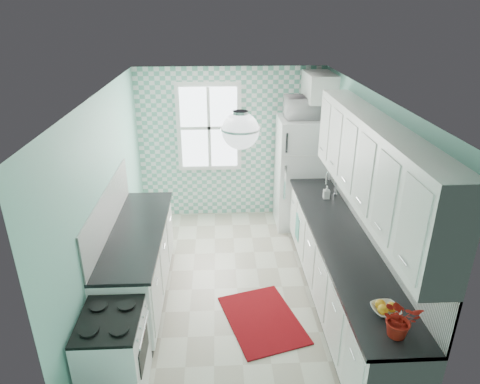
{
  "coord_description": "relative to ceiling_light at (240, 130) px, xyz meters",
  "views": [
    {
      "loc": [
        -0.2,
        -4.56,
        3.37
      ],
      "look_at": [
        0.05,
        0.25,
        1.25
      ],
      "focal_mm": 32.0,
      "sensor_mm": 36.0,
      "label": 1
    }
  ],
  "objects": [
    {
      "name": "floor",
      "position": [
        0.0,
        0.8,
        -2.33
      ],
      "size": [
        3.0,
        4.4,
        0.02
      ],
      "primitive_type": "cube",
      "color": "beige",
      "rests_on": "ground"
    },
    {
      "name": "ceiling",
      "position": [
        0.0,
        0.8,
        0.19
      ],
      "size": [
        3.0,
        4.4,
        0.02
      ],
      "primitive_type": "cube",
      "color": "white",
      "rests_on": "wall_back"
    },
    {
      "name": "wall_back",
      "position": [
        0.0,
        3.01,
        -1.07
      ],
      "size": [
        3.0,
        0.02,
        2.5
      ],
      "primitive_type": "cube",
      "color": "#7FC5B3",
      "rests_on": "floor"
    },
    {
      "name": "wall_front",
      "position": [
        0.0,
        -1.41,
        -1.07
      ],
      "size": [
        3.0,
        0.02,
        2.5
      ],
      "primitive_type": "cube",
      "color": "#7FC5B3",
      "rests_on": "floor"
    },
    {
      "name": "wall_left",
      "position": [
        -1.51,
        0.8,
        -1.07
      ],
      "size": [
        0.02,
        4.4,
        2.5
      ],
      "primitive_type": "cube",
      "color": "#7FC5B3",
      "rests_on": "floor"
    },
    {
      "name": "wall_right",
      "position": [
        1.51,
        0.8,
        -1.07
      ],
      "size": [
        0.02,
        4.4,
        2.5
      ],
      "primitive_type": "cube",
      "color": "#7FC5B3",
      "rests_on": "floor"
    },
    {
      "name": "accent_wall",
      "position": [
        0.0,
        2.99,
        -1.07
      ],
      "size": [
        3.0,
        0.01,
        2.5
      ],
      "primitive_type": "cube",
      "color": "#69B29B",
      "rests_on": "wall_back"
    },
    {
      "name": "window",
      "position": [
        -0.35,
        2.96,
        -0.77
      ],
      "size": [
        1.04,
        0.05,
        1.44
      ],
      "color": "white",
      "rests_on": "wall_back"
    },
    {
      "name": "backsplash_right",
      "position": [
        1.49,
        0.4,
        -1.13
      ],
      "size": [
        0.02,
        3.6,
        0.51
      ],
      "primitive_type": "cube",
      "color": "white",
      "rests_on": "wall_right"
    },
    {
      "name": "backsplash_left",
      "position": [
        -1.49,
        0.73,
        -1.13
      ],
      "size": [
        0.02,
        2.15,
        0.51
      ],
      "primitive_type": "cube",
      "color": "white",
      "rests_on": "wall_left"
    },
    {
      "name": "upper_cabinets_right",
      "position": [
        1.33,
        0.2,
        -0.42
      ],
      "size": [
        0.33,
        3.2,
        0.9
      ],
      "primitive_type": "cube",
      "color": "white",
      "rests_on": "wall_right"
    },
    {
      "name": "upper_cabinet_fridge",
      "position": [
        1.3,
        2.63,
        -0.07
      ],
      "size": [
        0.4,
        0.74,
        0.4
      ],
      "primitive_type": "cube",
      "color": "white",
      "rests_on": "wall_right"
    },
    {
      "name": "ceiling_light",
      "position": [
        0.0,
        0.0,
        0.0
      ],
      "size": [
        0.34,
        0.34,
        0.35
      ],
      "color": "silver",
      "rests_on": "ceiling"
    },
    {
      "name": "base_cabinets_right",
      "position": [
        1.2,
        0.4,
        -1.87
      ],
      "size": [
        0.6,
        3.6,
        0.9
      ],
      "primitive_type": "cube",
      "color": "white",
      "rests_on": "floor"
    },
    {
      "name": "countertop_right",
      "position": [
        1.19,
        0.4,
        -1.4
      ],
      "size": [
        0.63,
        3.6,
        0.04
      ],
      "primitive_type": "cube",
      "color": "black",
      "rests_on": "base_cabinets_right"
    },
    {
      "name": "base_cabinets_left",
      "position": [
        -1.2,
        0.73,
        -1.87
      ],
      "size": [
        0.6,
        2.15,
        0.9
      ],
      "primitive_type": "cube",
      "color": "white",
      "rests_on": "floor"
    },
    {
      "name": "countertop_left",
      "position": [
        -1.19,
        0.73,
        -1.4
      ],
      "size": [
        0.63,
        2.15,
        0.04
      ],
      "primitive_type": "cube",
      "color": "black",
      "rests_on": "base_cabinets_left"
    },
    {
      "name": "fridge",
      "position": [
        1.11,
        2.57,
        -1.43
      ],
      "size": [
        0.78,
        0.77,
        1.78
      ],
      "rotation": [
        0.0,
        0.0,
        -0.02
      ],
      "color": "white",
      "rests_on": "floor"
    },
    {
      "name": "stove",
      "position": [
        -1.2,
        -0.71,
        -1.89
      ],
      "size": [
        0.55,
        0.68,
        0.82
      ],
      "rotation": [
        0.0,
        0.0,
        0.05
      ],
      "color": "silver",
      "rests_on": "floor"
    },
    {
      "name": "sink",
      "position": [
        1.2,
        1.53,
        -1.39
      ],
      "size": [
        0.51,
        0.43,
        0.53
      ],
      "rotation": [
        0.0,
        0.0,
        0.01
      ],
      "color": "silver",
      "rests_on": "countertop_right"
    },
    {
      "name": "rug",
      "position": [
        0.27,
        0.17,
        -2.32
      ],
      "size": [
        1.04,
        1.26,
        0.02
      ],
      "primitive_type": "cube",
      "rotation": [
        0.0,
        0.0,
        0.28
      ],
      "color": "maroon",
      "rests_on": "floor"
    },
    {
      "name": "dish_towel",
      "position": [
        0.89,
        1.51,
        -1.84
      ],
      "size": [
        0.09,
        0.23,
        0.36
      ],
      "primitive_type": "cube",
      "rotation": [
        0.0,
        0.0,
        -0.34
      ],
      "color": "#5EB1AA",
      "rests_on": "base_cabinets_right"
    },
    {
      "name": "fruit_bowl",
      "position": [
        1.2,
        -0.88,
        -1.35
      ],
      "size": [
        0.27,
        0.27,
        0.06
      ],
      "primitive_type": "imported",
      "rotation": [
        0.0,
        0.0,
        0.14
      ],
      "color": "silver",
      "rests_on": "countertop_right"
    },
    {
      "name": "potted_plant",
      "position": [
        1.2,
        -1.15,
        -1.22
      ],
      "size": [
        0.3,
        0.26,
        0.33
      ],
      "primitive_type": "imported",
      "rotation": [
        0.0,
        0.0,
        0.01
      ],
      "color": "#A63322",
      "rests_on": "countertop_right"
    },
    {
      "name": "soap_bottle",
      "position": [
        1.25,
        1.48,
        -1.29
      ],
      "size": [
        0.08,
        0.09,
        0.18
      ],
      "primitive_type": "imported",
      "rotation": [
        0.0,
        0.0,
        -0.04
      ],
      "color": "#9AC5D1",
      "rests_on": "countertop_right"
    },
    {
      "name": "microwave",
      "position": [
        1.11,
        2.57,
        -0.37
      ],
      "size": [
        0.6,
        0.42,
        0.33
      ],
      "primitive_type": "imported",
      "rotation": [
        0.0,
        0.0,
        3.16
      ],
      "color": "white",
      "rests_on": "fridge"
    }
  ]
}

